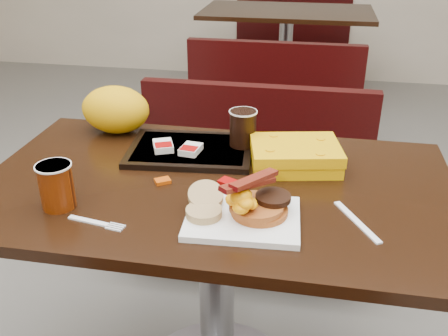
% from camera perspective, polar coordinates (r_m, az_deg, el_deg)
% --- Properties ---
extents(table_near, '(1.20, 0.70, 0.75)m').
position_cam_1_polar(table_near, '(1.49, -0.82, -14.39)').
color(table_near, black).
rests_on(table_near, floor).
extents(bench_near_n, '(1.00, 0.46, 0.72)m').
position_cam_1_polar(bench_near_n, '(2.07, 2.93, -2.01)').
color(bench_near_n, black).
rests_on(bench_near_n, floor).
extents(table_far, '(1.20, 0.70, 0.75)m').
position_cam_1_polar(table_far, '(3.83, 6.87, 11.85)').
color(table_far, black).
rests_on(table_far, floor).
extents(bench_far_s, '(1.00, 0.46, 0.72)m').
position_cam_1_polar(bench_far_s, '(3.17, 5.91, 8.39)').
color(bench_far_s, black).
rests_on(bench_far_s, floor).
extents(bench_far_n, '(1.00, 0.46, 0.72)m').
position_cam_1_polar(bench_far_n, '(4.52, 7.54, 13.92)').
color(bench_far_n, black).
rests_on(bench_far_n, floor).
extents(platter, '(0.26, 0.21, 0.01)m').
position_cam_1_polar(platter, '(1.12, 2.14, -5.73)').
color(platter, white).
rests_on(platter, table_near).
extents(pancake_stack, '(0.14, 0.14, 0.03)m').
position_cam_1_polar(pancake_stack, '(1.12, 4.04, -4.53)').
color(pancake_stack, '#A2471B').
rests_on(pancake_stack, platter).
extents(sausage_patty, '(0.08, 0.08, 0.01)m').
position_cam_1_polar(sausage_patty, '(1.12, 5.60, -3.35)').
color(sausage_patty, black).
rests_on(sausage_patty, pancake_stack).
extents(scrambled_eggs, '(0.10, 0.09, 0.04)m').
position_cam_1_polar(scrambled_eggs, '(1.08, 1.93, -3.60)').
color(scrambled_eggs, '#FFAC05').
rests_on(scrambled_eggs, pancake_stack).
extents(bacon_strips, '(0.14, 0.15, 0.01)m').
position_cam_1_polar(bacon_strips, '(1.08, 2.76, -1.68)').
color(bacon_strips, '#410407').
rests_on(bacon_strips, scrambled_eggs).
extents(muffin_bottom, '(0.10, 0.10, 0.02)m').
position_cam_1_polar(muffin_bottom, '(1.11, -2.30, -5.04)').
color(muffin_bottom, tan).
rests_on(muffin_bottom, platter).
extents(muffin_top, '(0.10, 0.10, 0.05)m').
position_cam_1_polar(muffin_top, '(1.15, -2.09, -3.15)').
color(muffin_top, tan).
rests_on(muffin_top, platter).
extents(coffee_cup_near, '(0.09, 0.09, 0.11)m').
position_cam_1_polar(coffee_cup_near, '(1.21, -18.47, -1.96)').
color(coffee_cup_near, '#892E05').
rests_on(coffee_cup_near, table_near).
extents(fork, '(0.14, 0.05, 0.00)m').
position_cam_1_polar(fork, '(1.16, -15.13, -5.82)').
color(fork, white).
rests_on(fork, table_near).
extents(knife, '(0.10, 0.16, 0.00)m').
position_cam_1_polar(knife, '(1.16, 14.82, -5.89)').
color(knife, white).
rests_on(knife, table_near).
extents(condiment_syrup, '(0.05, 0.04, 0.01)m').
position_cam_1_polar(condiment_syrup, '(1.28, -6.98, -1.46)').
color(condiment_syrup, '#B54107').
rests_on(condiment_syrup, table_near).
extents(condiment_ketchup, '(0.05, 0.05, 0.01)m').
position_cam_1_polar(condiment_ketchup, '(1.27, 0.45, -1.64)').
color(condiment_ketchup, '#8C0504').
rests_on(condiment_ketchup, table_near).
extents(tray, '(0.37, 0.28, 0.02)m').
position_cam_1_polar(tray, '(1.44, -3.84, 2.05)').
color(tray, black).
rests_on(tray, table_near).
extents(hashbrown_sleeve_left, '(0.08, 0.09, 0.02)m').
position_cam_1_polar(hashbrown_sleeve_left, '(1.43, -6.93, 2.51)').
color(hashbrown_sleeve_left, silver).
rests_on(hashbrown_sleeve_left, tray).
extents(hashbrown_sleeve_right, '(0.06, 0.07, 0.02)m').
position_cam_1_polar(hashbrown_sleeve_right, '(1.40, -3.79, 2.12)').
color(hashbrown_sleeve_right, silver).
rests_on(hashbrown_sleeve_right, tray).
extents(coffee_cup_far, '(0.09, 0.09, 0.10)m').
position_cam_1_polar(coffee_cup_far, '(1.43, 2.16, 4.53)').
color(coffee_cup_far, black).
rests_on(coffee_cup_far, tray).
extents(clamshell, '(0.26, 0.22, 0.06)m').
position_cam_1_polar(clamshell, '(1.36, 8.08, 1.43)').
color(clamshell, '#DA9C03').
rests_on(clamshell, table_near).
extents(paper_bag, '(0.25, 0.22, 0.15)m').
position_cam_1_polar(paper_bag, '(1.59, -12.18, 6.50)').
color(paper_bag, orange).
rests_on(paper_bag, table_near).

